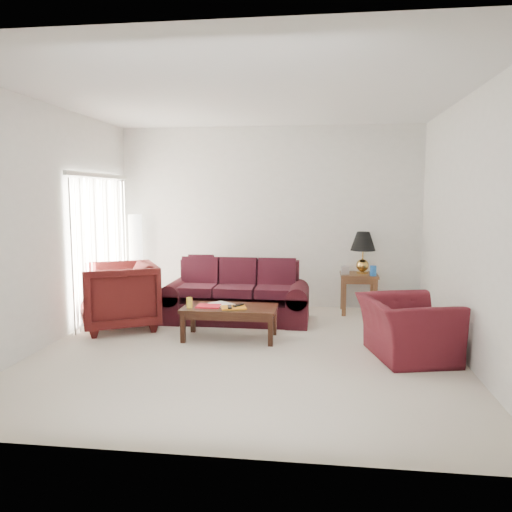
{
  "coord_description": "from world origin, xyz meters",
  "views": [
    {
      "loc": [
        0.86,
        -5.82,
        1.87
      ],
      "look_at": [
        0.0,
        0.85,
        1.05
      ],
      "focal_mm": 35.0,
      "sensor_mm": 36.0,
      "label": 1
    }
  ],
  "objects": [
    {
      "name": "floor",
      "position": [
        0.0,
        0.0,
        0.0
      ],
      "size": [
        5.0,
        5.0,
        0.0
      ],
      "primitive_type": "plane",
      "color": "beige",
      "rests_on": "ground"
    },
    {
      "name": "blinds",
      "position": [
        -2.42,
        1.3,
        1.08
      ],
      "size": [
        0.1,
        2.0,
        2.16
      ],
      "primitive_type": "cube",
      "color": "silver",
      "rests_on": "ground"
    },
    {
      "name": "sofa",
      "position": [
        -0.37,
        1.38,
        0.44
      ],
      "size": [
        2.21,
        1.09,
        0.88
      ],
      "primitive_type": null,
      "rotation": [
        0.0,
        0.0,
        0.08
      ],
      "color": "black",
      "rests_on": "ground"
    },
    {
      "name": "throw_pillow",
      "position": [
        -1.07,
        2.09,
        0.7
      ],
      "size": [
        0.43,
        0.23,
        0.43
      ],
      "primitive_type": "cube",
      "rotation": [
        -0.21,
        0.0,
        0.08
      ],
      "color": "black",
      "rests_on": "sofa"
    },
    {
      "name": "end_table",
      "position": [
        1.48,
        2.15,
        0.32
      ],
      "size": [
        0.59,
        0.59,
        0.63
      ],
      "primitive_type": null,
      "rotation": [
        0.0,
        0.0,
        -0.01
      ],
      "color": "#482B18",
      "rests_on": "ground"
    },
    {
      "name": "table_lamp",
      "position": [
        1.54,
        2.2,
        0.96
      ],
      "size": [
        0.43,
        0.43,
        0.66
      ],
      "primitive_type": null,
      "rotation": [
        0.0,
        0.0,
        0.09
      ],
      "color": "#B78739",
      "rests_on": "end_table"
    },
    {
      "name": "clock",
      "position": [
        1.26,
        2.02,
        0.7
      ],
      "size": [
        0.13,
        0.08,
        0.12
      ],
      "primitive_type": "cube",
      "rotation": [
        0.0,
        0.0,
        0.35
      ],
      "color": "#AEAEB2",
      "rests_on": "end_table"
    },
    {
      "name": "blue_canister",
      "position": [
        1.68,
        1.96,
        0.71
      ],
      "size": [
        0.12,
        0.12,
        0.16
      ],
      "primitive_type": "cylinder",
      "rotation": [
        0.0,
        0.0,
        -0.32
      ],
      "color": "#184FA1",
      "rests_on": "end_table"
    },
    {
      "name": "picture_frame",
      "position": [
        1.31,
        2.37,
        0.72
      ],
      "size": [
        0.2,
        0.22,
        0.06
      ],
      "primitive_type": "cube",
      "rotation": [
        1.36,
        0.0,
        0.41
      ],
      "color": "silver",
      "rests_on": "end_table"
    },
    {
      "name": "floor_lamp",
      "position": [
        -2.22,
        2.2,
        0.79
      ],
      "size": [
        0.29,
        0.29,
        1.57
      ],
      "primitive_type": null,
      "rotation": [
        0.0,
        0.0,
        -0.16
      ],
      "color": "white",
      "rests_on": "ground"
    },
    {
      "name": "armchair_left",
      "position": [
        -1.94,
        0.76,
        0.47
      ],
      "size": [
        1.38,
        1.37,
        0.94
      ],
      "primitive_type": "imported",
      "rotation": [
        0.0,
        0.0,
        -1.07
      ],
      "color": "#3B0E0D",
      "rests_on": "ground"
    },
    {
      "name": "armchair_right",
      "position": [
        1.87,
        -0.04,
        0.35
      ],
      "size": [
        1.16,
        1.25,
        0.69
      ],
      "primitive_type": "imported",
      "rotation": [
        0.0,
        0.0,
        1.81
      ],
      "color": "#420F16",
      "rests_on": "ground"
    },
    {
      "name": "coffee_table",
      "position": [
        -0.29,
        0.45,
        0.21
      ],
      "size": [
        1.36,
        1.02,
        0.43
      ],
      "primitive_type": null,
      "rotation": [
        0.0,
        0.0,
        0.38
      ],
      "color": "black",
      "rests_on": "ground"
    },
    {
      "name": "magazine_red",
      "position": [
        -0.56,
        0.41,
        0.44
      ],
      "size": [
        0.31,
        0.23,
        0.02
      ],
      "primitive_type": "cube",
      "rotation": [
        0.0,
        0.0,
        -0.01
      ],
      "color": "red",
      "rests_on": "coffee_table"
    },
    {
      "name": "magazine_white",
      "position": [
        -0.42,
        0.55,
        0.44
      ],
      "size": [
        0.38,
        0.37,
        0.02
      ],
      "primitive_type": "cube",
      "rotation": [
        0.0,
        0.0,
        -0.67
      ],
      "color": "white",
      "rests_on": "coffee_table"
    },
    {
      "name": "magazine_orange",
      "position": [
        -0.23,
        0.37,
        0.44
      ],
      "size": [
        0.37,
        0.31,
        0.02
      ],
      "primitive_type": "cube",
      "rotation": [
        0.0,
        0.0,
        0.28
      ],
      "color": "orange",
      "rests_on": "coffee_table"
    },
    {
      "name": "remote_a",
      "position": [
        -0.27,
        0.32,
        0.46
      ],
      "size": [
        0.08,
        0.17,
        0.02
      ],
      "primitive_type": "cube",
      "rotation": [
        0.0,
        0.0,
        0.21
      ],
      "color": "black",
      "rests_on": "coffee_table"
    },
    {
      "name": "remote_b",
      "position": [
        -0.18,
        0.43,
        0.46
      ],
      "size": [
        0.13,
        0.17,
        0.02
      ],
      "primitive_type": "cube",
      "rotation": [
        0.0,
        0.0,
        -0.54
      ],
      "color": "black",
      "rests_on": "coffee_table"
    },
    {
      "name": "yellow_glass",
      "position": [
        -0.8,
        0.33,
        0.49
      ],
      "size": [
        0.1,
        0.1,
        0.13
      ],
      "primitive_type": "cylinder",
      "rotation": [
        0.0,
        0.0,
        -0.35
      ],
      "color": "yellow",
      "rests_on": "coffee_table"
    }
  ]
}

